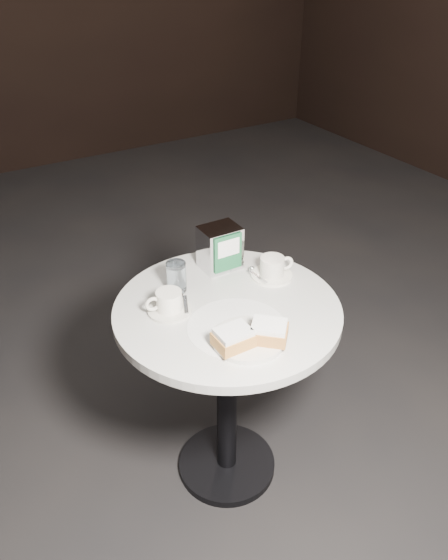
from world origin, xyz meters
TOP-DOWN VIEW (x-y plane):
  - ground at (0.00, 0.00)m, footprint 7.00×7.00m
  - cafe_table at (0.00, 0.00)m, footprint 0.70×0.70m
  - sugar_spill at (-0.03, -0.10)m, footprint 0.31×0.31m
  - beignet_plate at (-0.04, -0.19)m, footprint 0.26×0.26m
  - coffee_cup_left at (-0.16, 0.07)m, footprint 0.15×0.15m
  - coffee_cup_right at (0.22, 0.07)m, footprint 0.16×0.16m
  - water_glass_left at (-0.09, 0.16)m, footprint 0.08×0.08m
  - water_glass_right at (0.11, 0.20)m, footprint 0.08×0.08m
  - napkin_dispenser at (0.10, 0.21)m, footprint 0.13×0.11m

SIDE VIEW (x-z plane):
  - ground at x=0.00m, z-range 0.00..0.00m
  - cafe_table at x=0.00m, z-range 0.17..0.92m
  - sugar_spill at x=-0.03m, z-range 0.74..0.75m
  - beignet_plate at x=-0.04m, z-range 0.74..0.80m
  - coffee_cup_left at x=-0.16m, z-range 0.74..0.81m
  - coffee_cup_right at x=0.22m, z-range 0.74..0.81m
  - water_glass_left at x=-0.09m, z-range 0.74..0.84m
  - water_glass_right at x=0.11m, z-range 0.74..0.86m
  - napkin_dispenser at x=0.10m, z-range 0.75..0.89m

